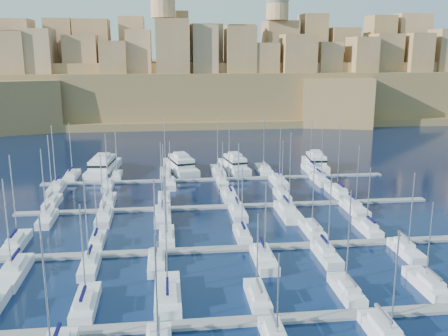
{
  "coord_description": "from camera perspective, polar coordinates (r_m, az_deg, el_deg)",
  "views": [
    {
      "loc": [
        -12.29,
        -86.15,
        31.29
      ],
      "look_at": [
        -1.37,
        6.0,
        9.23
      ],
      "focal_mm": 40.0,
      "sensor_mm": 36.0,
      "label": 1
    }
  ],
  "objects": [
    {
      "name": "sailboat_38",
      "position": [
        127.34,
        -6.7,
        -0.59
      ],
      "size": [
        2.75,
        9.18,
        15.34
      ],
      "color": "silver",
      "rests_on": "ground"
    },
    {
      "name": "sailboat_14",
      "position": [
        84.98,
        -6.55,
        -7.79
      ],
      "size": [
        2.55,
        8.51,
        13.84
      ],
      "color": "silver",
      "rests_on": "ground"
    },
    {
      "name": "sailboat_33",
      "position": [
        96.73,
        1.59,
        -5.04
      ],
      "size": [
        2.68,
        8.95,
        14.66
      ],
      "color": "silver",
      "rests_on": "ground"
    },
    {
      "name": "sailboat_15",
      "position": [
        85.53,
        2.1,
        -7.58
      ],
      "size": [
        2.31,
        7.7,
        12.6
      ],
      "color": "silver",
      "rests_on": "ground"
    },
    {
      "name": "sailboat_4",
      "position": [
        68.84,
        13.85,
        -13.39
      ],
      "size": [
        2.54,
        8.47,
        14.42
      ],
      "color": "silver",
      "rests_on": "ground"
    },
    {
      "name": "sailboat_43",
      "position": [
        118.19,
        -13.11,
        -1.97
      ],
      "size": [
        2.34,
        7.78,
        13.24
      ],
      "color": "silver",
      "rests_on": "ground"
    },
    {
      "name": "sailboat_31",
      "position": [
        96.45,
        -13.52,
        -5.48
      ],
      "size": [
        2.73,
        9.11,
        13.1
      ],
      "color": "silver",
      "rests_on": "ground"
    },
    {
      "name": "sailboat_47",
      "position": [
        122.45,
        10.92,
        -1.32
      ],
      "size": [
        2.71,
        9.02,
        14.0
      ],
      "color": "silver",
      "rests_on": "ground"
    },
    {
      "name": "sailboat_29",
      "position": [
        112.85,
        12.9,
        -2.66
      ],
      "size": [
        2.98,
        9.95,
        16.13
      ],
      "color": "silver",
      "rests_on": "ground"
    },
    {
      "name": "sailboat_41",
      "position": [
        132.79,
        9.88,
        -0.13
      ],
      "size": [
        2.77,
        9.23,
        13.7
      ],
      "color": "silver",
      "rests_on": "ground"
    },
    {
      "name": "sailboat_18",
      "position": [
        77.65,
        -22.91,
        -10.9
      ],
      "size": [
        3.18,
        10.6,
        14.83
      ],
      "color": "silver",
      "rests_on": "ground"
    },
    {
      "name": "motor_yacht_d",
      "position": [
        136.37,
        10.42,
        0.63
      ],
      "size": [
        5.94,
        15.68,
        5.25
      ],
      "color": "silver",
      "rests_on": "ground"
    },
    {
      "name": "ground",
      "position": [
        92.48,
        1.29,
        -6.41
      ],
      "size": [
        600.0,
        600.0,
        0.0
      ],
      "primitive_type": "plane",
      "color": "black",
      "rests_on": "ground"
    },
    {
      "name": "sailboat_25",
      "position": [
        106.58,
        -13.06,
        -3.64
      ],
      "size": [
        2.6,
        8.67,
        13.61
      ],
      "color": "silver",
      "rests_on": "ground"
    },
    {
      "name": "sailboat_27",
      "position": [
        107.18,
        0.62,
        -3.18
      ],
      "size": [
        2.91,
        9.71,
        15.56
      ],
      "color": "silver",
      "rests_on": "ground"
    },
    {
      "name": "sailboat_17",
      "position": [
        91.81,
        16.1,
        -6.63
      ],
      "size": [
        2.52,
        8.41,
        11.84
      ],
      "color": "silver",
      "rests_on": "ground"
    },
    {
      "name": "sailboat_12",
      "position": [
        88.72,
        -22.6,
        -7.83
      ],
      "size": [
        2.73,
        9.11,
        15.45
      ],
      "color": "silver",
      "rests_on": "ground"
    },
    {
      "name": "sailboat_19",
      "position": [
        76.41,
        -15.09,
        -10.68
      ],
      "size": [
        2.5,
        8.34,
        14.38
      ],
      "color": "silver",
      "rests_on": "ground"
    },
    {
      "name": "sailboat_1",
      "position": [
        66.07,
        -15.54,
        -14.7
      ],
      "size": [
        2.77,
        9.23,
        13.71
      ],
      "color": "silver",
      "rests_on": "ground"
    },
    {
      "name": "fortified_city",
      "position": [
        242.28,
        -3.93,
        9.43
      ],
      "size": [
        460.0,
        108.95,
        59.52
      ],
      "color": "brown",
      "rests_on": "ground"
    },
    {
      "name": "sailboat_40",
      "position": [
        130.47,
        4.58,
        -0.2
      ],
      "size": [
        3.18,
        10.59,
        15.28
      ],
      "color": "silver",
      "rests_on": "ground"
    },
    {
      "name": "sailboat_44",
      "position": [
        117.26,
        -6.15,
        -1.82
      ],
      "size": [
        2.43,
        8.1,
        11.16
      ],
      "color": "silver",
      "rests_on": "ground"
    },
    {
      "name": "motor_yacht_b",
      "position": [
        131.69,
        -4.96,
        0.35
      ],
      "size": [
        9.34,
        18.69,
        5.25
      ],
      "color": "silver",
      "rests_on": "ground"
    },
    {
      "name": "sailboat_45",
      "position": [
        118.09,
        -0.19,
        -1.64
      ],
      "size": [
        2.36,
        7.87,
        10.8
      ],
      "color": "silver",
      "rests_on": "ground"
    },
    {
      "name": "sailboat_46",
      "position": [
        119.34,
        6.28,
        -1.53
      ],
      "size": [
        2.99,
        9.96,
        14.21
      ],
      "color": "silver",
      "rests_on": "ground"
    },
    {
      "name": "sailboat_16",
      "position": [
        88.7,
        10.09,
        -6.99
      ],
      "size": [
        2.64,
        8.82,
        13.6
      ],
      "color": "silver",
      "rests_on": "ground"
    },
    {
      "name": "pontoon_mid_far",
      "position": [
        101.8,
        0.5,
        -4.41
      ],
      "size": [
        84.0,
        2.0,
        0.4
      ],
      "primitive_type": "cube",
      "color": "slate",
      "rests_on": "ground"
    },
    {
      "name": "sailboat_26",
      "position": [
        105.71,
        -6.86,
        -3.53
      ],
      "size": [
        2.49,
        8.29,
        12.7
      ],
      "color": "silver",
      "rests_on": "ground"
    },
    {
      "name": "sailboat_5",
      "position": [
        73.68,
        22.24,
        -12.2
      ],
      "size": [
        2.75,
        9.17,
        12.34
      ],
      "color": "silver",
      "rests_on": "ground"
    },
    {
      "name": "sailboat_30",
      "position": [
        98.51,
        -19.56,
        -5.49
      ],
      "size": [
        2.58,
        8.58,
        14.37
      ],
      "color": "silver",
      "rests_on": "ground"
    },
    {
      "name": "pontoon_far",
      "position": [
        122.79,
        -0.79,
        -1.29
      ],
      "size": [
        84.0,
        2.0,
        0.4
      ],
      "primitive_type": "cube",
      "color": "slate",
      "rests_on": "ground"
    },
    {
      "name": "sailboat_28",
      "position": [
        108.44,
        6.67,
        -3.09
      ],
      "size": [
        2.42,
        8.07,
        12.91
      ],
      "color": "silver",
      "rests_on": "ground"
    },
    {
      "name": "sailboat_13",
      "position": [
        85.25,
        -14.26,
        -8.09
      ],
      "size": [
        2.2,
        7.33,
        10.52
      ],
      "color": "silver",
      "rests_on": "ground"
    },
    {
      "name": "pontoon_mid_near",
      "position": [
        81.34,
        2.48,
        -9.11
      ],
      "size": [
        84.0,
        2.0,
        0.4
      ],
      "primitive_type": "cube",
      "color": "slate",
      "rests_on": "ground"
    },
    {
      "name": "motor_yacht_a",
      "position": [
        133.37,
        -13.65,
        0.18
      ],
      "size": [
        7.92,
        20.0,
        5.25
      ],
      "color": "silver",
      "rests_on": "ground"
    },
    {
      "name": "sailboat_3",
      "position": [
        65.66,
        3.85,
        -14.41
      ],
      "size": [
        2.4,
        8.01,
        11.89
      ],
      "color": "silver",
      "rests_on": "ground"
    },
    {
      "name": "sailboat_42",
      "position": [
        119.19,
        -18.57,
        -2.18
      ],
      "size": [
        2.86,
        9.54,
        15.34
      ],
      "color": "silver",
      "rests_on": "ground"
    },
    {
      "name": "sailboat_23",
      "position": [
        83.97,
        20.11,
        -8.82
      ],
      "size": [
        2.57,
        8.58,
        13.67
      ],
      "color": "silver",
      "rests_on": "ground"
    },
    {
      "name": "sailboat_32",
      "position": [
        95.18,
        -7.03,
        -5.44
      ],
      "size": [
        3.08,
        10.26,
        15.32
      ],
      "color": "silver",
      "rests_on": "ground"
    },
    {
      "name": "sailboat_22",
      "position": [
        79.1,
        11.63,
        -9.64
      ],
      "size": [
        2.61,
        8.71,
        13.88
      ],
      "color": "silver",
      "rests_on": "ground"
    },
    {
      "name": "sailboat_21",
      "position": [
        76.31,
        4.57,
        -10.27
      ],
      "size": [
        2.87,
        9.58,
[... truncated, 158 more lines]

